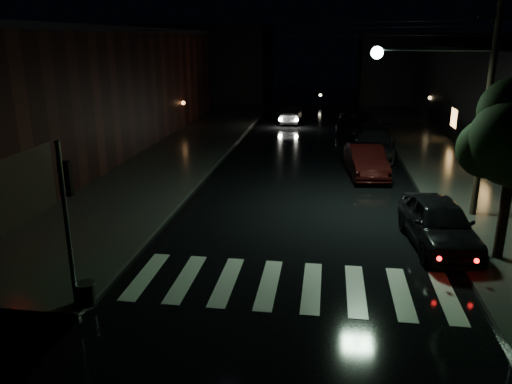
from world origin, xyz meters
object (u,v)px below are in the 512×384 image
at_px(parked_car_c, 375,143).
at_px(parked_car_d, 355,122).
at_px(oncoming_car, 291,115).
at_px(parked_car_b, 366,161).
at_px(parked_car_a, 439,223).

bearing_deg(parked_car_c, parked_car_d, 101.38).
distance_m(parked_car_d, oncoming_car, 5.93).
distance_m(parked_car_b, parked_car_c, 4.37).
bearing_deg(parked_car_c, oncoming_car, 122.52).
bearing_deg(parked_car_c, parked_car_a, -79.78).
bearing_deg(parked_car_d, parked_car_a, -81.07).
relative_size(parked_car_c, oncoming_car, 1.35).
relative_size(parked_car_a, parked_car_d, 0.86).
height_order(parked_car_d, oncoming_car, parked_car_d).
distance_m(parked_car_a, oncoming_car, 25.06).
relative_size(parked_car_d, oncoming_car, 1.33).
bearing_deg(parked_car_b, parked_car_c, 73.58).
distance_m(parked_car_c, oncoming_car, 12.59).
bearing_deg(parked_car_a, parked_car_c, 88.91).
height_order(parked_car_b, oncoming_car, parked_car_b).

